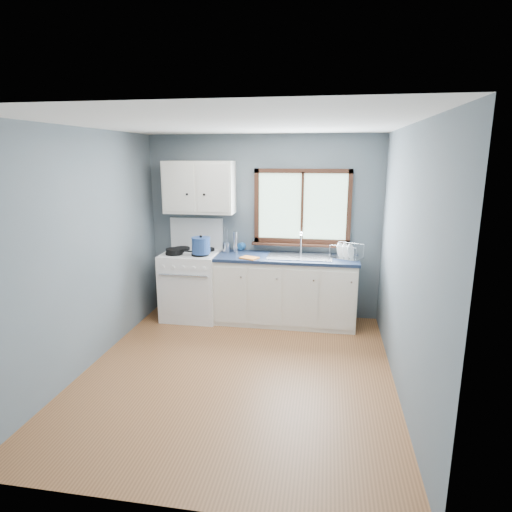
% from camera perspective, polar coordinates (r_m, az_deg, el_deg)
% --- Properties ---
extents(floor, '(3.20, 3.60, 0.02)m').
position_cam_1_polar(floor, '(4.66, -2.52, -15.36)').
color(floor, '#915B32').
rests_on(floor, ground).
extents(ceiling, '(3.20, 3.60, 0.02)m').
position_cam_1_polar(ceiling, '(4.10, -2.90, 17.30)').
color(ceiling, white).
rests_on(ceiling, wall_back).
extents(wall_back, '(3.20, 0.02, 2.50)m').
position_cam_1_polar(wall_back, '(5.95, 0.97, 3.88)').
color(wall_back, slate).
rests_on(wall_back, ground).
extents(wall_front, '(3.20, 0.02, 2.50)m').
position_cam_1_polar(wall_front, '(2.54, -11.40, -9.45)').
color(wall_front, slate).
rests_on(wall_front, ground).
extents(wall_left, '(0.02, 3.60, 2.50)m').
position_cam_1_polar(wall_left, '(4.80, -21.84, 0.64)').
color(wall_left, slate).
rests_on(wall_left, ground).
extents(wall_right, '(0.02, 3.60, 2.50)m').
position_cam_1_polar(wall_right, '(4.18, 19.44, -0.94)').
color(wall_right, slate).
rests_on(wall_right, ground).
extents(gas_range, '(0.76, 0.69, 1.36)m').
position_cam_1_polar(gas_range, '(6.02, -8.54, -3.56)').
color(gas_range, white).
rests_on(gas_range, floor).
extents(base_cabinets, '(1.85, 0.60, 0.88)m').
position_cam_1_polar(base_cabinets, '(5.80, 3.95, -4.95)').
color(base_cabinets, silver).
rests_on(base_cabinets, floor).
extents(countertop, '(1.89, 0.64, 0.04)m').
position_cam_1_polar(countertop, '(5.66, 4.03, -0.24)').
color(countertop, '#131E33').
rests_on(countertop, base_cabinets).
extents(sink, '(0.84, 0.46, 0.44)m').
position_cam_1_polar(sink, '(5.66, 5.84, -0.71)').
color(sink, silver).
rests_on(sink, countertop).
extents(window, '(1.36, 0.10, 1.03)m').
position_cam_1_polar(window, '(5.82, 6.16, 5.85)').
color(window, '#9EC6A8').
rests_on(window, wall_back).
extents(upper_cabinets, '(0.95, 0.35, 0.70)m').
position_cam_1_polar(upper_cabinets, '(5.89, -7.59, 9.07)').
color(upper_cabinets, silver).
rests_on(upper_cabinets, wall_back).
extents(skillet, '(0.38, 0.27, 0.05)m').
position_cam_1_polar(skillet, '(5.80, -10.71, 0.74)').
color(skillet, black).
rests_on(skillet, gas_range).
extents(stockpot, '(0.27, 0.27, 0.24)m').
position_cam_1_polar(stockpot, '(5.66, -7.34, 1.43)').
color(stockpot, navy).
rests_on(stockpot, gas_range).
extents(utensil_crock, '(0.14, 0.14, 0.34)m').
position_cam_1_polar(utensil_crock, '(5.92, -3.96, 1.24)').
color(utensil_crock, silver).
rests_on(utensil_crock, countertop).
extents(thermos, '(0.09, 0.09, 0.28)m').
position_cam_1_polar(thermos, '(5.87, -2.78, 1.88)').
color(thermos, silver).
rests_on(thermos, countertop).
extents(soap_bottle, '(0.13, 0.13, 0.28)m').
position_cam_1_polar(soap_bottle, '(5.96, -2.18, 2.03)').
color(soap_bottle, '#2568B0').
rests_on(soap_bottle, countertop).
extents(dish_towel, '(0.27, 0.24, 0.02)m').
position_cam_1_polar(dish_towel, '(5.53, -0.90, -0.25)').
color(dish_towel, orange).
rests_on(dish_towel, countertop).
extents(dish_rack, '(0.46, 0.42, 0.20)m').
position_cam_1_polar(dish_rack, '(5.66, 11.91, 0.23)').
color(dish_rack, silver).
rests_on(dish_rack, countertop).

